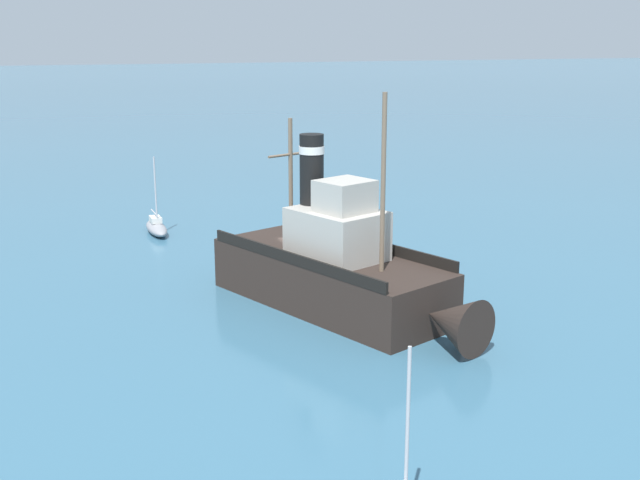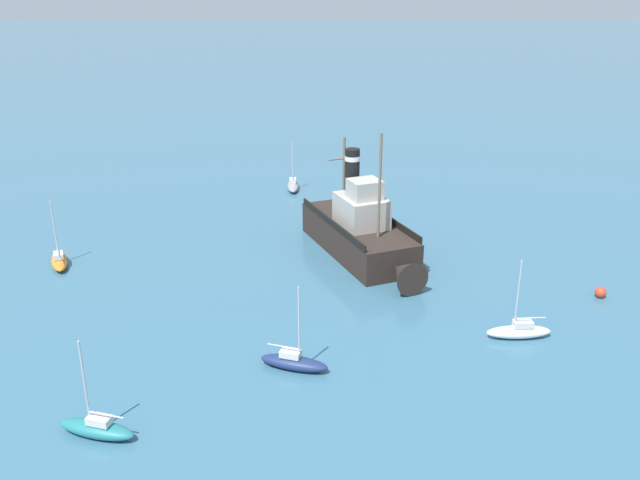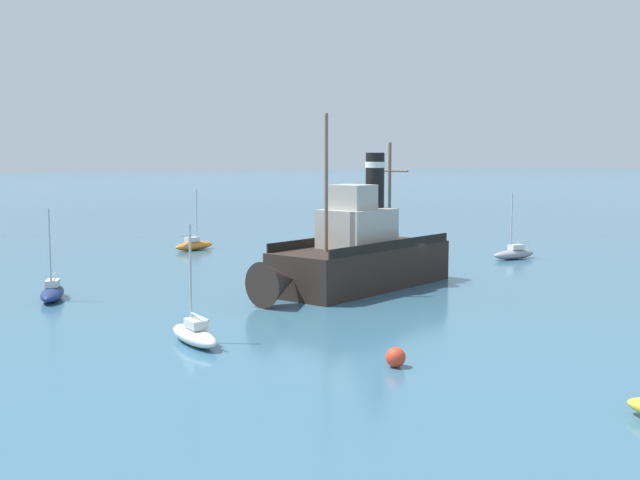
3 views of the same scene
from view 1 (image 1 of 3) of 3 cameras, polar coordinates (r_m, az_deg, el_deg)
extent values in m
plane|color=#38667F|center=(39.47, -0.75, -3.49)|extent=(600.00, 600.00, 0.00)
cube|color=#2D231E|center=(36.76, 0.65, -2.90)|extent=(8.61, 12.77, 2.40)
cone|color=#2D231E|center=(32.09, 9.38, -5.74)|extent=(3.09, 3.11, 2.35)
cube|color=#B2ADA3|center=(35.78, 1.20, 0.44)|extent=(4.29, 4.84, 2.20)
cube|color=#B2ADA3|center=(35.03, 1.78, 3.15)|extent=(2.79, 2.68, 1.40)
cylinder|color=black|center=(36.46, -0.60, 5.04)|extent=(1.10, 1.10, 3.20)
cylinder|color=silver|center=(36.33, -0.60, 6.44)|extent=(1.16, 1.16, 0.35)
cylinder|color=#75604C|center=(33.26, 4.51, 3.99)|extent=(0.20, 0.20, 7.50)
cylinder|color=#75604C|center=(37.73, -2.09, 4.12)|extent=(0.20, 0.20, 6.00)
cylinder|color=#75604C|center=(37.51, -2.11, 6.11)|extent=(2.45, 1.09, 0.12)
cube|color=black|center=(37.78, 3.08, -0.15)|extent=(4.42, 10.60, 0.50)
cube|color=black|center=(34.99, -1.95, -1.33)|extent=(4.42, 10.60, 0.50)
cylinder|color=#B7B7BC|center=(20.41, 6.24, -13.01)|extent=(0.10, 0.10, 4.20)
ellipsoid|color=gray|center=(51.15, -11.55, 0.82)|extent=(1.27, 3.85, 0.70)
cube|color=silver|center=(51.22, -11.62, 1.45)|extent=(0.69, 1.13, 0.36)
cylinder|color=#B7B7BC|center=(50.35, -11.62, 3.46)|extent=(0.10, 0.10, 4.20)
cylinder|color=#B7B7BC|center=(51.53, -11.72, 1.94)|extent=(0.16, 1.80, 0.08)
camera|label=2|loc=(19.13, 133.33, 13.32)|focal=38.00mm
camera|label=3|loc=(52.44, 60.27, 2.32)|focal=45.00mm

